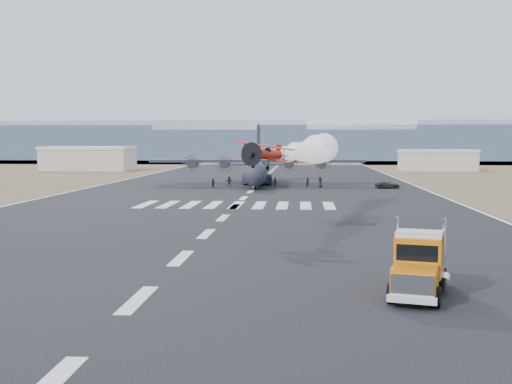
# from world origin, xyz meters

# --- Properties ---
(ground) EXTENTS (500.00, 500.00, 0.00)m
(ground) POSITION_xyz_m (0.00, 0.00, 0.00)
(ground) COLOR black
(ground) RESTS_ON ground
(scrub_far) EXTENTS (500.00, 80.00, 0.00)m
(scrub_far) POSITION_xyz_m (0.00, 230.00, 0.00)
(scrub_far) COLOR brown
(scrub_far) RESTS_ON ground
(runway_markings) EXTENTS (60.00, 260.00, 0.01)m
(runway_markings) POSITION_xyz_m (0.00, 60.00, 0.01)
(runway_markings) COLOR silver
(runway_markings) RESTS_ON ground
(ridge_seg_b) EXTENTS (150.00, 50.00, 15.00)m
(ridge_seg_b) POSITION_xyz_m (-130.00, 260.00, 7.50)
(ridge_seg_b) COLOR #8694AA
(ridge_seg_b) RESTS_ON ground
(ridge_seg_c) EXTENTS (150.00, 50.00, 17.00)m
(ridge_seg_c) POSITION_xyz_m (-65.00, 260.00, 8.50)
(ridge_seg_c) COLOR #8694AA
(ridge_seg_c) RESTS_ON ground
(ridge_seg_d) EXTENTS (150.00, 50.00, 13.00)m
(ridge_seg_d) POSITION_xyz_m (0.00, 260.00, 6.50)
(ridge_seg_d) COLOR #8694AA
(ridge_seg_d) RESTS_ON ground
(ridge_seg_e) EXTENTS (150.00, 50.00, 15.00)m
(ridge_seg_e) POSITION_xyz_m (65.00, 260.00, 7.50)
(ridge_seg_e) COLOR #8694AA
(ridge_seg_e) RESTS_ON ground
(hangar_left) EXTENTS (24.50, 14.50, 6.70)m
(hangar_left) POSITION_xyz_m (-52.00, 145.00, 3.41)
(hangar_left) COLOR #A59F93
(hangar_left) RESTS_ON ground
(hangar_right) EXTENTS (20.50, 12.50, 5.90)m
(hangar_right) POSITION_xyz_m (46.00, 150.00, 3.01)
(hangar_right) COLOR #A59F93
(hangar_right) RESTS_ON ground
(semi_truck) EXTENTS (4.21, 7.96, 3.50)m
(semi_truck) POSITION_xyz_m (14.94, 2.28, 1.72)
(semi_truck) COLOR black
(semi_truck) RESTS_ON ground
(aerobatic_biplane) EXTENTS (5.93, 5.47, 2.60)m
(aerobatic_biplane) POSITION_xyz_m (5.22, 25.14, 7.16)
(aerobatic_biplane) COLOR #A70B11
(smoke_trail) EXTENTS (7.34, 24.46, 3.71)m
(smoke_trail) POSITION_xyz_m (9.91, 45.43, 7.33)
(smoke_trail) COLOR white
(transport_aircraft) EXTENTS (40.46, 33.32, 11.69)m
(transport_aircraft) POSITION_xyz_m (-0.18, 90.25, 3.01)
(transport_aircraft) COLOR black
(transport_aircraft) RESTS_ON ground
(support_vehicle) EXTENTS (4.48, 2.47, 1.19)m
(support_vehicle) POSITION_xyz_m (23.47, 81.13, 0.59)
(support_vehicle) COLOR black
(support_vehicle) RESTS_ON ground
(crew_a) EXTENTS (0.60, 0.69, 1.72)m
(crew_a) POSITION_xyz_m (2.60, 86.40, 0.86)
(crew_a) COLOR black
(crew_a) RESTS_ON ground
(crew_b) EXTENTS (0.91, 0.82, 1.59)m
(crew_b) POSITION_xyz_m (-7.28, 79.77, 0.79)
(crew_b) COLOR black
(crew_b) RESTS_ON ground
(crew_c) EXTENTS (1.32, 1.02, 1.86)m
(crew_c) POSITION_xyz_m (2.80, 82.26, 0.93)
(crew_c) COLOR black
(crew_c) RESTS_ON ground
(crew_d) EXTENTS (1.21, 1.06, 1.84)m
(crew_d) POSITION_xyz_m (1.11, 84.34, 0.92)
(crew_d) COLOR black
(crew_d) RESTS_ON ground
(crew_e) EXTENTS (1.01, 1.06, 1.87)m
(crew_e) POSITION_xyz_m (11.73, 82.58, 0.93)
(crew_e) COLOR black
(crew_e) RESTS_ON ground
(crew_f) EXTENTS (1.66, 0.83, 1.72)m
(crew_f) POSITION_xyz_m (-5.10, 85.97, 0.86)
(crew_f) COLOR black
(crew_f) RESTS_ON ground
(crew_g) EXTENTS (0.78, 0.79, 1.67)m
(crew_g) POSITION_xyz_m (3.53, 85.02, 0.83)
(crew_g) COLOR black
(crew_g) RESTS_ON ground
(crew_h) EXTENTS (0.95, 0.88, 1.67)m
(crew_h) POSITION_xyz_m (9.51, 83.59, 0.84)
(crew_h) COLOR black
(crew_h) RESTS_ON ground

